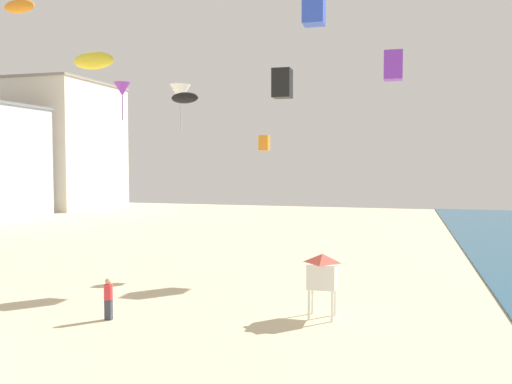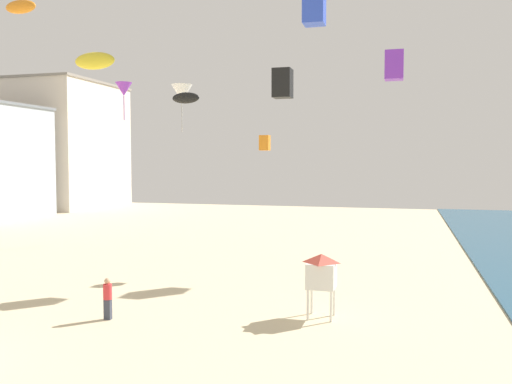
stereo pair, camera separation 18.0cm
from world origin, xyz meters
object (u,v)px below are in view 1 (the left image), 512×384
Objects in this scene: kite_yellow_parafoil at (94,61)px; kite_white_delta at (180,93)px; kite_orange_box at (264,143)px; kite_purple_box at (393,66)px; kite_black_parafoil at (185,98)px; kite_blue_box at (314,8)px; kite_black_box at (282,83)px; kite_flyer at (108,296)px; lifeguard_stand at (322,272)px; kite_purple_delta at (122,89)px; kite_orange_parafoil at (19,6)px.

kite_white_delta is (0.88, 11.23, -0.64)m from kite_yellow_parafoil.
kite_yellow_parafoil is at bearing -176.73° from kite_orange_box.
kite_purple_box is 9.06m from kite_orange_box.
kite_black_parafoil reaches higher than kite_orange_box.
kite_white_delta is 2.21× the size of kite_blue_box.
kite_blue_box reaches higher than kite_black_box.
kite_blue_box reaches higher than kite_black_parafoil.
lifeguard_stand is (8.00, 2.46, 0.92)m from kite_flyer.
kite_blue_box is (6.42, 9.81, 13.24)m from kite_flyer.
kite_purple_delta is at bearing -141.47° from kite_white_delta.
lifeguard_stand is 0.67× the size of kite_white_delta.
kite_flyer is at bearing -78.31° from kite_black_parafoil.
kite_blue_box is at bearing -43.97° from kite_white_delta.
kite_purple_delta is (-18.02, 16.83, 9.90)m from lifeguard_stand.
kite_purple_delta is at bearing 119.16° from lifeguard_stand.
kite_purple_delta is (-16.44, 9.48, -2.42)m from kite_blue_box.
kite_purple_box is (10.40, 14.82, 10.93)m from kite_flyer.
kite_purple_delta reaches higher than lifeguard_stand.
kite_orange_parafoil is (-19.15, 6.79, 13.54)m from lifeguard_stand.
kite_orange_box is (9.71, -10.63, -4.43)m from kite_white_delta.
kite_orange_parafoil is (-21.55, -5.57, 3.53)m from kite_purple_box.
kite_yellow_parafoil is 1.30× the size of kite_orange_parafoil.
kite_purple_delta is (-2.74, 8.35, -0.56)m from kite_yellow_parafoil.
kite_yellow_parafoil is 1.57× the size of kite_blue_box.
kite_white_delta is 18.33m from kite_purple_box.
kite_orange_parafoil reaches higher than kite_orange_box.
kite_yellow_parafoil is 3.11× the size of kite_orange_box.
kite_orange_box is at bearing -47.57° from kite_white_delta.
kite_purple_box is (16.79, -7.36, 0.19)m from kite_white_delta.
kite_black_box is at bearing -142.07° from kite_purple_box.
lifeguard_stand is 26.57m from kite_purple_delta.
kite_flyer is at bearing -56.40° from kite_yellow_parafoil.
kite_purple_box is (2.39, 12.36, 10.01)m from lifeguard_stand.
kite_flyer is 21.15m from kite_purple_box.
kite_black_box is (15.79, 1.08, -4.99)m from kite_orange_parafoil.
kite_yellow_parafoil is 8.81m from kite_purple_delta.
kite_flyer is 0.85× the size of kite_black_parafoil.
kite_orange_box is at bearing 9.03° from kite_orange_parafoil.
kite_white_delta reaches higher than kite_black_parafoil.
lifeguard_stand is 2.92× the size of kite_orange_box.
lifeguard_stand is 14.43m from kite_blue_box.
kite_flyer is 0.64× the size of lifeguard_stand.
kite_black_box is at bearing 163.76° from kite_blue_box.
kite_blue_box is at bearing -128.40° from kite_purple_box.
kite_purple_delta is (-10.02, 19.29, 10.82)m from kite_flyer.
kite_orange_box is at bearing 150.74° from kite_blue_box.
kite_yellow_parafoil is (-15.27, 8.48, 10.47)m from lifeguard_stand.
kite_purple_box reaches higher than kite_flyer.
kite_white_delta is at bearing 30.39° from kite_flyer.
kite_yellow_parafoil is at bearing 177.05° from kite_black_box.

